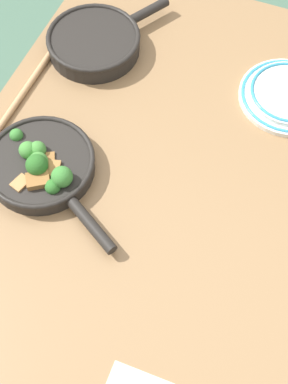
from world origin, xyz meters
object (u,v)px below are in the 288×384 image
skillet_broccoli (42,166)px  dinner_plate_stack (288,95)px  skillet_eggs (95,42)px  wooden_spoon (43,63)px

skillet_broccoli → dinner_plate_stack: size_ratio=1.50×
skillet_eggs → wooden_spoon: (-0.10, 0.10, -0.02)m
skillet_broccoli → skillet_eggs: size_ratio=1.09×
skillet_broccoli → wooden_spoon: (0.28, 0.14, -0.02)m
skillet_broccoli → dinner_plate_stack: (0.40, -0.44, -0.01)m
skillet_broccoli → skillet_eggs: (0.37, 0.05, 0.00)m
skillet_eggs → wooden_spoon: skillet_eggs is taller
wooden_spoon → dinner_plate_stack: size_ratio=1.55×
skillet_broccoli → skillet_eggs: skillet_broccoli is taller
skillet_broccoli → skillet_eggs: bearing=126.7°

